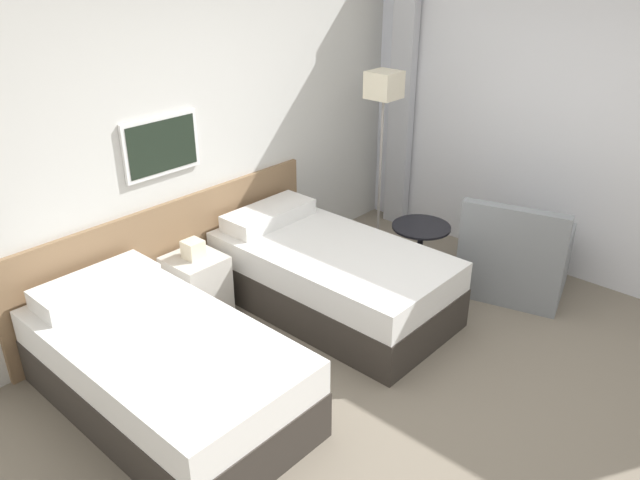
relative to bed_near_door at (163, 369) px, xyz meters
name	(u,v)px	position (x,y,z in m)	size (l,w,h in m)	color
ground_plane	(416,385)	(1.25, -1.09, -0.29)	(16.00, 16.00, 0.00)	slate
wall_headboard	(204,140)	(1.22, 1.00, 1.01)	(10.00, 0.10, 2.70)	silver
wall_window	(594,128)	(3.48, -1.20, 1.05)	(0.21, 4.57, 2.70)	white
bed_near_door	(163,369)	(0.00, 0.00, 0.00)	(1.01, 1.90, 0.69)	#332D28
bed_near_window	(331,276)	(1.60, 0.00, 0.00)	(1.01, 1.90, 0.69)	#332D28
nightstand	(197,286)	(0.80, 0.69, -0.01)	(0.40, 0.41, 0.67)	beige
floor_lamp	(383,100)	(2.73, 0.38, 1.16)	(0.26, 0.26, 1.70)	#9E9993
side_table	(420,241)	(2.49, -0.26, 0.07)	(0.50, 0.50, 0.51)	black
armchair	(514,261)	(2.85, -0.96, -0.01)	(0.91, 0.99, 0.86)	gray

